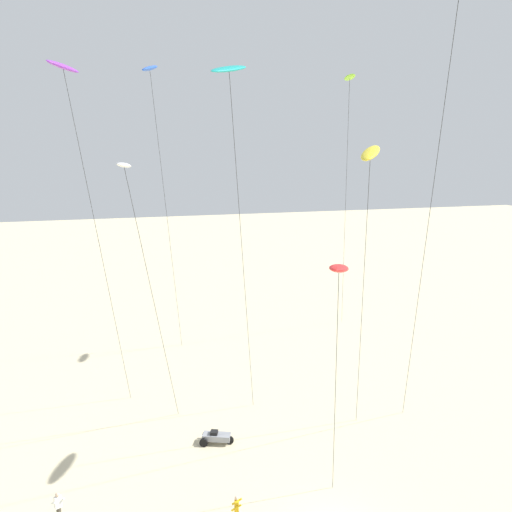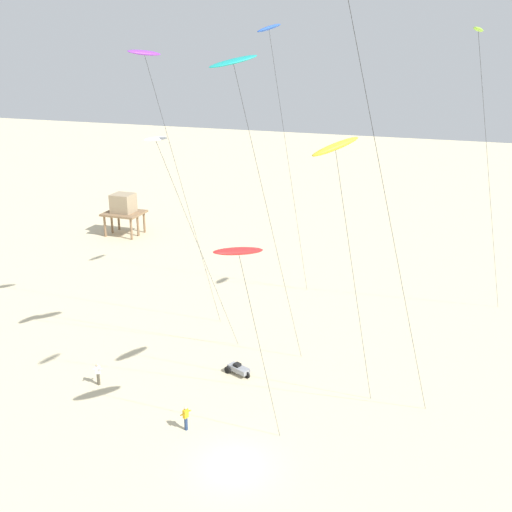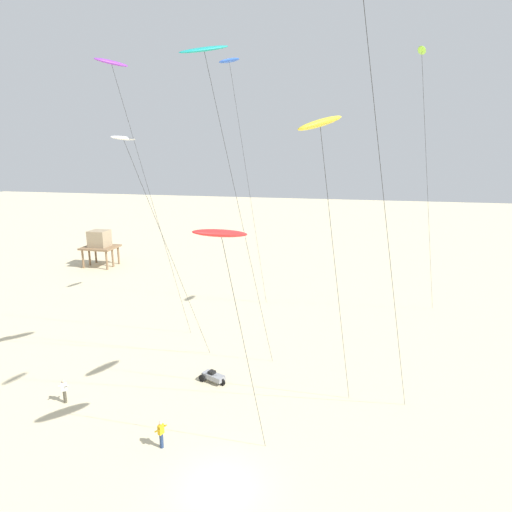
% 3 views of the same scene
% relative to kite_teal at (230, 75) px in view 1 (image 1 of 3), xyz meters
% --- Properties ---
extents(kite_teal, '(4.39, 7.15, 22.30)m').
position_rel_kite_teal_xyz_m(kite_teal, '(0.00, 0.00, 0.00)').
color(kite_teal, teal).
rests_on(kite_teal, ground).
extents(kite_blue, '(3.42, 6.09, 24.36)m').
position_rel_kite_teal_xyz_m(kite_blue, '(-2.54, 14.09, 2.04)').
color(kite_blue, blue).
rests_on(kite_blue, ground).
extents(kite_lime, '(4.79, 9.46, 23.92)m').
position_rel_kite_teal_xyz_m(kite_lime, '(13.17, 12.60, 1.61)').
color(kite_lime, '#8CD833').
rests_on(kite_lime, ground).
extents(kite_red, '(2.67, 4.47, 13.22)m').
position_rel_kite_teal_xyz_m(kite_red, '(2.94, -7.12, -8.80)').
color(kite_red, red).
rests_on(kite_red, ground).
extents(kite_yellow, '(3.56, 5.92, 18.23)m').
position_rel_kite_teal_xyz_m(kite_yellow, '(6.76, -2.59, -3.97)').
color(kite_yellow, yellow).
rests_on(kite_yellow, ground).
extents(kite_purple, '(3.84, 6.68, 22.49)m').
position_rel_kite_teal_xyz_m(kite_purple, '(-8.10, 4.08, 0.29)').
color(kite_purple, purple).
rests_on(kite_purple, ground).
extents(kite_white, '(3.69, 7.14, 17.22)m').
position_rel_kite_teal_xyz_m(kite_white, '(-5.37, 0.10, -4.78)').
color(kite_white, white).
rests_on(kite_white, ground).
extents(kite_flyer_nearest, '(0.68, 0.67, 1.67)m').
position_rel_kite_teal_xyz_m(kite_flyer_nearest, '(-9.41, -2.90, -20.60)').
color(kite_flyer_nearest, '#4C4738').
rests_on(kite_flyer_nearest, ground).
extents(kite_flyer_middle, '(0.64, 0.66, 1.67)m').
position_rel_kite_teal_xyz_m(kite_flyer_middle, '(-1.28, -5.64, -20.60)').
color(kite_flyer_middle, navy).
rests_on(kite_flyer_middle, ground).
extents(beach_buggy, '(2.11, 1.51, 0.82)m').
position_rel_kite_teal_xyz_m(beach_buggy, '(-0.65, 1.75, -21.07)').
color(beach_buggy, gray).
rests_on(beach_buggy, ground).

